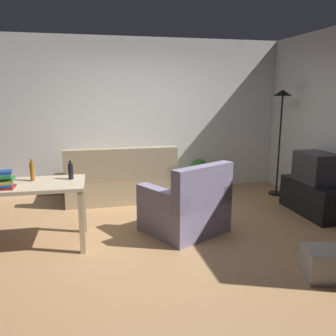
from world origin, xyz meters
TOP-DOWN VIEW (x-y plane):
  - ground_plane at (0.00, 0.00)m, footprint 5.20×4.40m
  - wall_rear at (0.00, 2.20)m, footprint 5.20×0.10m
  - couch at (-0.46, 1.59)m, footprint 1.77×0.84m
  - tv_stand at (2.25, 0.28)m, footprint 0.44×1.10m
  - tv at (2.25, 0.28)m, footprint 0.41×0.60m
  - torchiere_lamp at (2.25, 1.31)m, footprint 0.32×0.32m
  - desk at (-1.62, -0.00)m, footprint 1.21×0.72m
  - potted_plant at (1.00, 1.90)m, footprint 0.36×0.36m
  - armchair at (0.24, 0.01)m, footprint 1.19×1.16m
  - storage_box at (1.28, -1.42)m, footprint 0.55×0.45m
  - bottle_amber at (-1.61, 0.12)m, footprint 0.05×0.05m
  - bottle_dark at (-1.18, 0.10)m, footprint 0.06×0.06m
  - book_stack at (-1.88, -0.17)m, footprint 0.26×0.21m

SIDE VIEW (x-z plane):
  - ground_plane at x=0.00m, z-range -0.02..0.00m
  - storage_box at x=1.28m, z-range 0.00..0.30m
  - tv_stand at x=2.25m, z-range 0.00..0.48m
  - couch at x=-0.46m, z-range -0.15..0.77m
  - armchair at x=0.24m, z-range -0.14..0.78m
  - potted_plant at x=1.00m, z-range 0.05..0.62m
  - desk at x=-1.62m, z-range 0.27..1.03m
  - tv at x=2.25m, z-range 0.48..0.92m
  - book_stack at x=-1.88m, z-range 0.75..0.94m
  - bottle_dark at x=-1.18m, z-range 0.74..0.97m
  - bottle_amber at x=-1.61m, z-range 0.74..1.00m
  - wall_rear at x=0.00m, z-range 0.00..2.70m
  - torchiere_lamp at x=2.25m, z-range 0.51..2.32m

